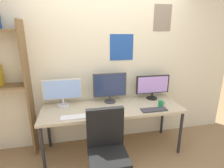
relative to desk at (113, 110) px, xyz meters
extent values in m
cube|color=beige|center=(0.00, 0.42, 0.61)|extent=(4.49, 0.10, 2.60)
cube|color=#1E4799|center=(0.22, 0.37, 0.90)|extent=(0.38, 0.01, 0.41)
cube|color=gray|center=(0.89, 0.37, 1.35)|extent=(0.30, 0.01, 0.40)
cube|color=tan|center=(0.00, 0.00, 0.03)|extent=(2.09, 0.68, 0.04)
cylinder|color=#262628|center=(-0.99, -0.29, -0.34)|extent=(0.04, 0.04, 0.70)
cylinder|color=#262628|center=(0.99, -0.29, -0.34)|extent=(0.04, 0.04, 0.70)
cylinder|color=#262628|center=(-0.99, 0.29, -0.34)|extent=(0.04, 0.04, 0.70)
cylinder|color=#262628|center=(0.99, 0.29, -0.34)|extent=(0.04, 0.04, 0.70)
cube|color=brown|center=(-1.19, 0.23, 0.31)|extent=(0.03, 0.28, 1.99)
cube|color=black|center=(-0.21, -0.75, -0.22)|extent=(0.44, 0.44, 0.08)
cube|color=black|center=(-0.21, -0.56, 0.06)|extent=(0.44, 0.07, 0.48)
cylinder|color=silver|center=(-0.72, 0.21, 0.06)|extent=(0.18, 0.18, 0.02)
cylinder|color=silver|center=(-0.72, 0.21, 0.12)|extent=(0.03, 0.03, 0.10)
cube|color=silver|center=(-0.72, 0.21, 0.32)|extent=(0.57, 0.03, 0.30)
cube|color=#8CB2F2|center=(-0.72, 0.20, 0.32)|extent=(0.52, 0.01, 0.27)
cylinder|color=#38383D|center=(0.00, 0.21, 0.06)|extent=(0.18, 0.18, 0.02)
cylinder|color=#38383D|center=(0.00, 0.21, 0.11)|extent=(0.03, 0.03, 0.08)
cube|color=#38383D|center=(0.00, 0.21, 0.34)|extent=(0.53, 0.03, 0.37)
cube|color=navy|center=(0.00, 0.20, 0.34)|extent=(0.49, 0.01, 0.34)
cylinder|color=black|center=(0.72, 0.21, 0.06)|extent=(0.18, 0.18, 0.02)
cylinder|color=black|center=(0.72, 0.21, 0.11)|extent=(0.03, 0.03, 0.08)
cube|color=black|center=(0.72, 0.21, 0.30)|extent=(0.57, 0.03, 0.30)
cube|color=#B28CE5|center=(0.72, 0.20, 0.30)|extent=(0.52, 0.01, 0.27)
cube|color=silver|center=(-0.56, -0.23, 0.06)|extent=(0.36, 0.13, 0.02)
cube|color=#38383D|center=(0.56, -0.23, 0.06)|extent=(0.37, 0.13, 0.02)
ellipsoid|color=silver|center=(-0.23, -0.17, 0.07)|extent=(0.06, 0.10, 0.03)
ellipsoid|color=silver|center=(-0.15, -0.14, 0.07)|extent=(0.06, 0.10, 0.03)
cylinder|color=#1E8C4C|center=(0.72, -0.11, 0.10)|extent=(0.08, 0.08, 0.09)
torus|color=#1E8C4C|center=(0.76, -0.11, 0.10)|extent=(0.06, 0.01, 0.06)
camera|label=1|loc=(-0.52, -2.40, 1.15)|focal=28.46mm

